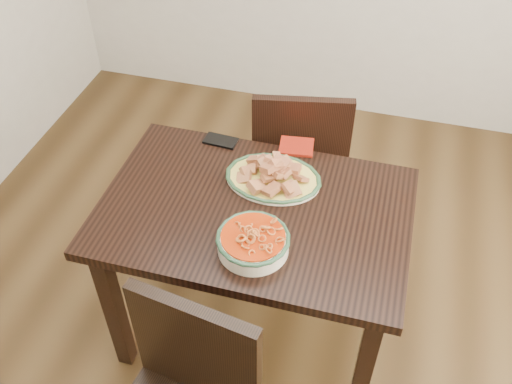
% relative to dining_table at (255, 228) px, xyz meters
% --- Properties ---
extents(floor, '(3.50, 3.50, 0.00)m').
position_rel_dining_table_xyz_m(floor, '(0.10, 0.03, -0.64)').
color(floor, '#362411').
rests_on(floor, ground).
extents(dining_table, '(1.11, 0.74, 0.75)m').
position_rel_dining_table_xyz_m(dining_table, '(0.00, 0.00, 0.00)').
color(dining_table, black).
rests_on(dining_table, ground).
extents(chair_far, '(0.49, 0.49, 0.89)m').
position_rel_dining_table_xyz_m(chair_far, '(0.04, 0.62, -0.14)').
color(chair_far, black).
rests_on(chair_far, ground).
extents(fish_plate, '(0.36, 0.28, 0.11)m').
position_rel_dining_table_xyz_m(fish_plate, '(0.03, 0.16, 0.15)').
color(fish_plate, white).
rests_on(fish_plate, dining_table).
extents(noodle_bowl, '(0.25, 0.25, 0.08)m').
position_rel_dining_table_xyz_m(noodle_bowl, '(0.05, -0.19, 0.15)').
color(noodle_bowl, white).
rests_on(noodle_bowl, dining_table).
extents(smartphone, '(0.14, 0.08, 0.01)m').
position_rel_dining_table_xyz_m(smartphone, '(-0.23, 0.33, 0.11)').
color(smartphone, black).
rests_on(smartphone, dining_table).
extents(napkin, '(0.15, 0.13, 0.01)m').
position_rel_dining_table_xyz_m(napkin, '(0.07, 0.37, 0.11)').
color(napkin, maroon).
rests_on(napkin, dining_table).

